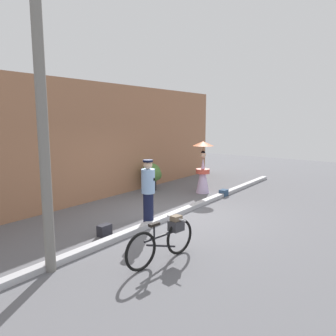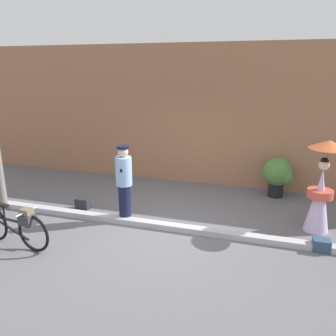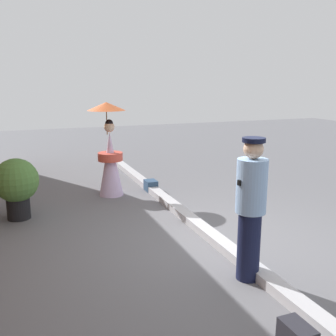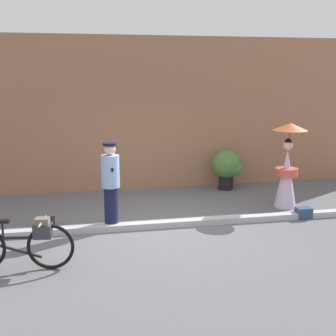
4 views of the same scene
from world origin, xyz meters
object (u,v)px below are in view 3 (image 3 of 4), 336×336
person_officer (251,206)px  person_with_parasol (110,151)px  potted_plant_by_door (17,184)px  backpack_on_pavement (151,185)px

person_officer → person_with_parasol: size_ratio=0.89×
person_with_parasol → potted_plant_by_door: (-0.77, 1.73, -0.31)m
person_officer → backpack_on_pavement: (3.89, -0.14, -0.76)m
potted_plant_by_door → backpack_on_pavement: bearing=-73.5°
potted_plant_by_door → backpack_on_pavement: 2.74m
potted_plant_by_door → backpack_on_pavement: (0.77, -2.58, -0.48)m
person_with_parasol → potted_plant_by_door: bearing=114.1°
person_with_parasol → backpack_on_pavement: 1.16m
potted_plant_by_door → backpack_on_pavement: size_ratio=3.39×
person_with_parasol → backpack_on_pavement: size_ratio=6.15×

